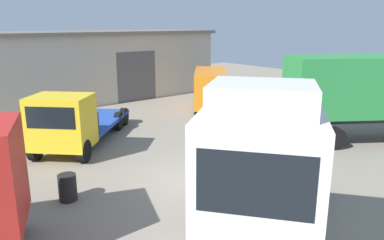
{
  "coord_description": "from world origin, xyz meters",
  "views": [
    {
      "loc": [
        -8.38,
        -9.56,
        5.57
      ],
      "look_at": [
        1.29,
        2.28,
        1.6
      ],
      "focal_mm": 35.0,
      "sensor_mm": 36.0,
      "label": 1
    }
  ],
  "objects_px": {
    "tractor_unit_white": "(259,186)",
    "delivery_van_orange": "(210,88)",
    "oil_drum": "(68,187)",
    "flatbed_truck_yellow": "(72,122)"
  },
  "relations": [
    {
      "from": "tractor_unit_white",
      "to": "delivery_van_orange",
      "type": "height_order",
      "value": "tractor_unit_white"
    },
    {
      "from": "tractor_unit_white",
      "to": "delivery_van_orange",
      "type": "bearing_deg",
      "value": -165.71
    },
    {
      "from": "flatbed_truck_yellow",
      "to": "oil_drum",
      "type": "xyz_separation_m",
      "value": [
        -2.09,
        -4.66,
        -0.86
      ]
    },
    {
      "from": "tractor_unit_white",
      "to": "flatbed_truck_yellow",
      "type": "distance_m",
      "value": 10.84
    },
    {
      "from": "tractor_unit_white",
      "to": "oil_drum",
      "type": "bearing_deg",
      "value": -108.59
    },
    {
      "from": "flatbed_truck_yellow",
      "to": "delivery_van_orange",
      "type": "relative_size",
      "value": 1.27
    },
    {
      "from": "oil_drum",
      "to": "delivery_van_orange",
      "type": "bearing_deg",
      "value": 29.7
    },
    {
      "from": "delivery_van_orange",
      "to": "oil_drum",
      "type": "distance_m",
      "value": 14.59
    },
    {
      "from": "delivery_van_orange",
      "to": "tractor_unit_white",
      "type": "bearing_deg",
      "value": -176.89
    },
    {
      "from": "tractor_unit_white",
      "to": "oil_drum",
      "type": "relative_size",
      "value": 7.78
    }
  ]
}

